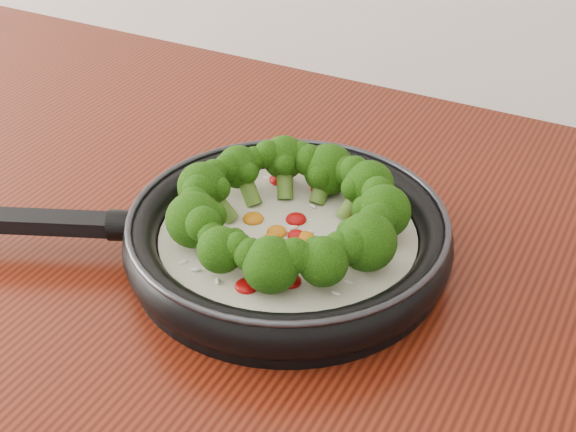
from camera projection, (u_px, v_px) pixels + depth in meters
The scene contains 1 object.
skillet at pixel (287, 231), 0.73m from camera, with size 0.49×0.39×0.09m.
Camera 1 is at (0.26, 0.57, 1.35)m, focal length 50.16 mm.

